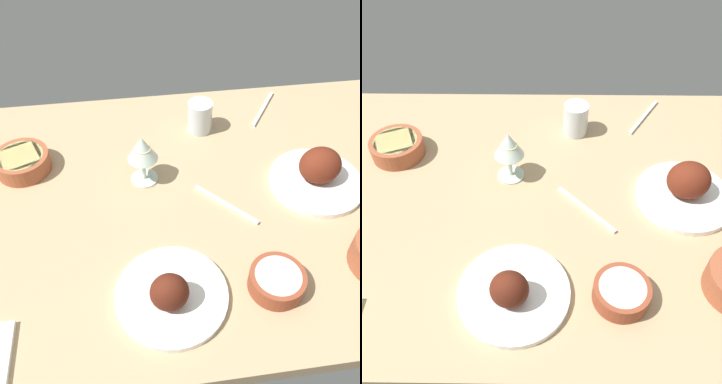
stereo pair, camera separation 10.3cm
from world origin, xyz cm
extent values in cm
cube|color=tan|center=(0.00, 0.00, 2.00)|extent=(140.00, 90.00, 4.00)
cylinder|color=white|center=(5.49, 27.32, 4.80)|extent=(23.38, 23.38, 1.60)
ellipsoid|color=#511E11|center=(6.06, 29.15, 9.49)|extent=(7.81, 7.01, 8.46)
cylinder|color=white|center=(-35.45, 0.04, 4.80)|extent=(23.90, 23.90, 1.60)
ellipsoid|color=#602314|center=(-35.57, -0.62, 10.01)|extent=(10.49, 9.17, 9.59)
cylinder|color=#A35133|center=(39.92, -15.84, 6.49)|extent=(14.29, 14.29, 4.99)
cylinder|color=#DBCC7A|center=(39.92, -15.84, 8.49)|extent=(11.72, 11.72, 1.00)
cylinder|color=brown|center=(-16.41, 27.81, 6.27)|extent=(11.68, 11.68, 4.54)
cylinder|color=white|center=(-16.41, 27.81, 8.04)|extent=(9.58, 9.58, 1.00)
cylinder|color=silver|center=(8.31, -7.70, 4.25)|extent=(7.00, 7.00, 0.50)
cylinder|color=silver|center=(8.31, -7.70, 8.00)|extent=(1.00, 1.00, 7.00)
cone|color=silver|center=(8.31, -7.70, 14.75)|extent=(7.60, 7.60, 6.50)
cylinder|color=beige|center=(8.31, -7.70, 13.30)|extent=(4.18, 4.18, 2.80)
cylinder|color=silver|center=(-9.34, -26.08, 8.67)|extent=(7.11, 7.11, 9.33)
cube|color=silver|center=(-10.87, 4.19, 4.40)|extent=(13.53, 14.47, 0.80)
cube|color=silver|center=(-30.68, -32.97, 4.40)|extent=(11.12, 16.31, 0.80)
camera|label=1|loc=(9.48, 69.30, 81.97)|focal=38.86mm
camera|label=2|loc=(-0.81, 69.94, 81.97)|focal=38.86mm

